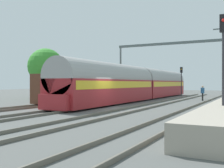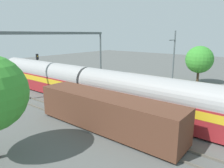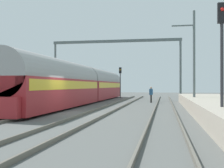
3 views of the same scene
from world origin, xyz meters
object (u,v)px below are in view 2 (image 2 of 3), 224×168
passenger_train (87,85)px  railway_signal_far (38,64)px  person_crossing (115,81)px  catenary_gantry (60,46)px  freight_car (106,112)px

passenger_train → railway_signal_far: size_ratio=7.16×
passenger_train → railway_signal_far: (1.92, 12.65, 0.99)m
person_crossing → railway_signal_far: bearing=-132.6°
passenger_train → person_crossing: size_ratio=18.99×
railway_signal_far → catenary_gantry: size_ratio=0.27×
catenary_gantry → freight_car: bearing=-115.0°
person_crossing → railway_signal_far: 12.54m
passenger_train → railway_signal_far: 12.83m
person_crossing → railway_signal_far: railway_signal_far is taller
person_crossing → catenary_gantry: 9.07m
catenary_gantry → passenger_train: bearing=-106.3°
railway_signal_far → person_crossing: bearing=-65.7°
passenger_train → freight_car: 7.66m
passenger_train → freight_car: bearing=-123.4°
person_crossing → railway_signal_far: (-5.10, 11.30, 1.94)m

